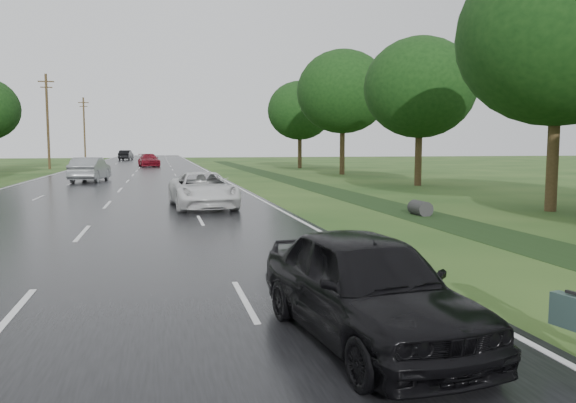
% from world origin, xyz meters
% --- Properties ---
extents(ground, '(220.00, 220.00, 0.00)m').
position_xyz_m(ground, '(0.00, 0.00, 0.00)').
color(ground, '#204117').
rests_on(ground, ground).
extents(road, '(14.00, 180.00, 0.04)m').
position_xyz_m(road, '(0.00, 45.00, 0.02)').
color(road, black).
rests_on(road, ground).
extents(edge_stripe_east, '(0.12, 180.00, 0.01)m').
position_xyz_m(edge_stripe_east, '(6.75, 45.00, 0.04)').
color(edge_stripe_east, silver).
rests_on(edge_stripe_east, road).
extents(edge_stripe_west, '(0.12, 180.00, 0.01)m').
position_xyz_m(edge_stripe_west, '(-6.75, 45.00, 0.04)').
color(edge_stripe_west, silver).
rests_on(edge_stripe_west, road).
extents(center_line, '(0.12, 180.00, 0.01)m').
position_xyz_m(center_line, '(0.00, 45.00, 0.04)').
color(center_line, silver).
rests_on(center_line, road).
extents(drainage_ditch, '(2.20, 120.00, 0.56)m').
position_xyz_m(drainage_ditch, '(11.50, 18.71, 0.04)').
color(drainage_ditch, black).
rests_on(drainage_ditch, ground).
extents(utility_pole_far, '(1.60, 0.26, 10.00)m').
position_xyz_m(utility_pole_far, '(-9.20, 55.00, 5.20)').
color(utility_pole_far, '#392C17').
rests_on(utility_pole_far, ground).
extents(utility_pole_distant, '(1.60, 0.26, 10.00)m').
position_xyz_m(utility_pole_distant, '(-9.20, 85.00, 5.20)').
color(utility_pole_distant, '#392C17').
rests_on(utility_pole_distant, ground).
extents(tree_east_b, '(7.60, 7.60, 10.11)m').
position_xyz_m(tree_east_b, '(17.00, 10.00, 6.68)').
color(tree_east_b, '#392C17').
rests_on(tree_east_b, ground).
extents(tree_east_c, '(7.00, 7.00, 9.29)m').
position_xyz_m(tree_east_c, '(18.20, 24.00, 6.14)').
color(tree_east_c, '#392C17').
rests_on(tree_east_c, ground).
extents(tree_east_d, '(8.00, 8.00, 10.76)m').
position_xyz_m(tree_east_d, '(17.80, 38.00, 7.15)').
color(tree_east_d, '#392C17').
rests_on(tree_east_d, ground).
extents(tree_east_f, '(7.20, 7.20, 9.62)m').
position_xyz_m(tree_east_f, '(17.50, 52.00, 6.37)').
color(tree_east_f, '#392C17').
rests_on(tree_east_f, ground).
extents(white_pickup, '(2.73, 5.32, 1.44)m').
position_xyz_m(white_pickup, '(3.89, 13.98, 0.76)').
color(white_pickup, silver).
rests_on(white_pickup, road).
extents(dark_sedan, '(2.17, 4.37, 1.43)m').
position_xyz_m(dark_sedan, '(4.76, -2.19, 0.76)').
color(dark_sedan, black).
rests_on(dark_sedan, road).
extents(silver_sedan, '(2.42, 5.30, 1.68)m').
position_xyz_m(silver_sedan, '(-2.50, 32.16, 0.88)').
color(silver_sedan, gray).
rests_on(silver_sedan, road).
extents(far_car_red, '(2.87, 5.46, 1.51)m').
position_xyz_m(far_car_red, '(1.00, 59.57, 0.79)').
color(far_car_red, maroon).
rests_on(far_car_red, road).
extents(far_car_dark, '(2.34, 5.19, 1.65)m').
position_xyz_m(far_car_dark, '(-3.34, 91.04, 0.87)').
color(far_car_dark, black).
rests_on(far_car_dark, road).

